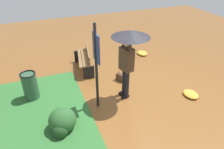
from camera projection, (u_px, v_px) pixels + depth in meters
ground_plane at (133, 100)px, 5.92m from camera, size 18.00×18.00×0.00m
grass_verge at (6, 139)px, 4.68m from camera, size 4.80×4.00×0.05m
person_with_umbrella at (129, 47)px, 5.25m from camera, size 0.96×0.96×2.04m
info_sign_post at (96, 58)px, 4.98m from camera, size 0.44×0.07×2.30m
handbag at (121, 77)px, 6.75m from camera, size 0.33×0.28×0.37m
park_bench at (85, 59)px, 7.25m from camera, size 1.41×0.62×0.75m
trash_bin at (30, 86)px, 5.77m from camera, size 0.42×0.42×0.83m
shrub_cluster at (62, 122)px, 4.81m from camera, size 0.70×0.63×0.57m
leaf_pile_near_person at (191, 94)px, 6.08m from camera, size 0.48×0.39×0.11m
leaf_pile_by_bench at (142, 53)px, 8.47m from camera, size 0.48×0.38×0.10m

